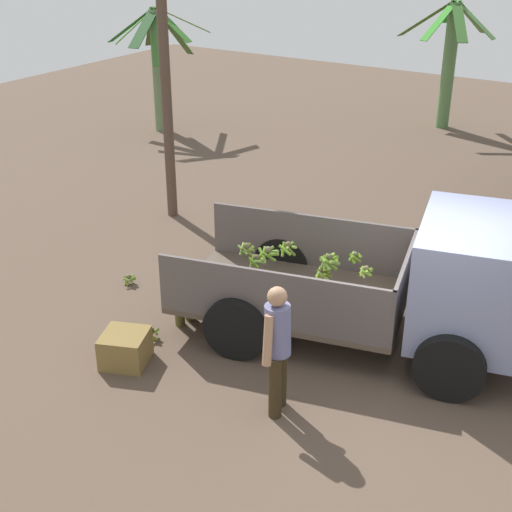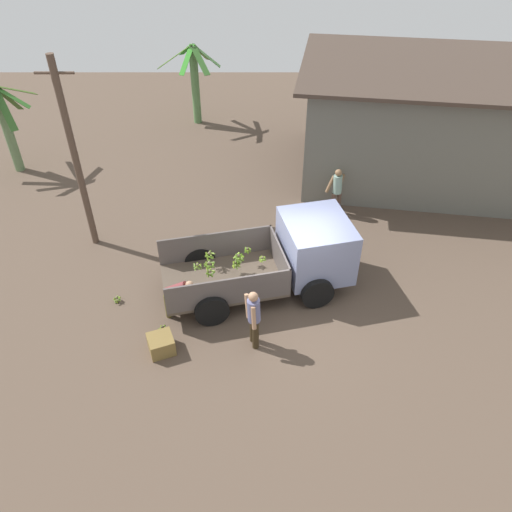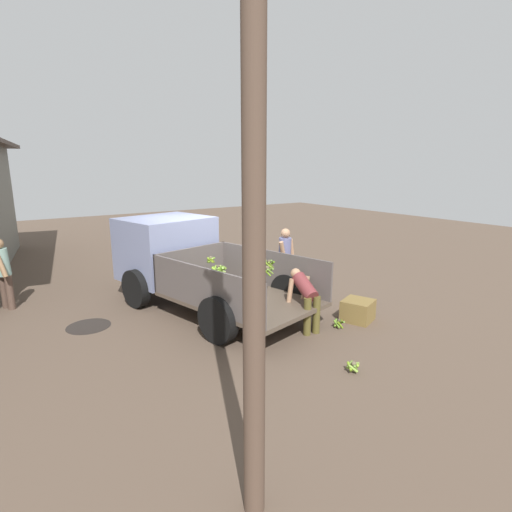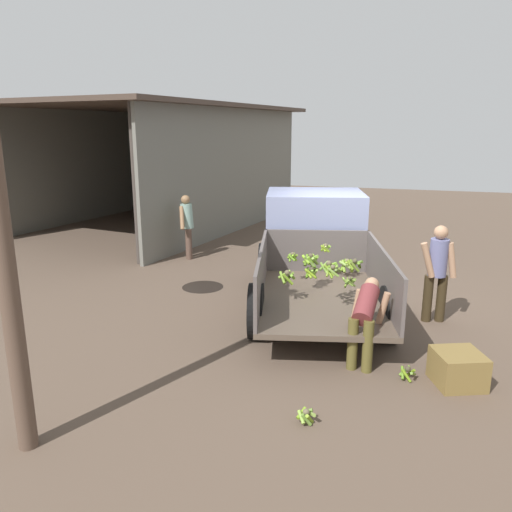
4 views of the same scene
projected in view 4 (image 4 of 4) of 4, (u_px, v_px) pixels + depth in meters
ground at (344, 295)px, 9.67m from camera, size 36.00×36.00×0.00m
mud_patch_0 at (203, 287)px, 10.15m from camera, size 0.84×0.84×0.01m
cargo_truck at (315, 239)px, 9.81m from camera, size 5.17×3.02×1.89m
warehouse_shed at (166, 140)px, 16.53m from camera, size 10.74×7.96×3.83m
banana_palm_1 at (24, 170)px, 19.34m from camera, size 2.60×2.60×2.81m
banana_palm_3 at (223, 157)px, 22.97m from camera, size 2.68×2.56×3.23m
person_foreground_visitor at (437, 269)px, 8.14m from camera, size 0.42×0.63×1.63m
person_worker_loading at (365, 316)px, 6.72m from camera, size 0.77×0.55×1.13m
person_bystander_near_shed at (187, 224)px, 12.18m from camera, size 0.65×0.46×1.57m
banana_bunch_on_ground_0 at (306, 415)px, 5.46m from camera, size 0.22×0.23×0.18m
banana_bunch_on_ground_1 at (407, 372)px, 6.40m from camera, size 0.22×0.23×0.19m
wooden_crate_0 at (458, 369)px, 6.27m from camera, size 0.74×0.74×0.43m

